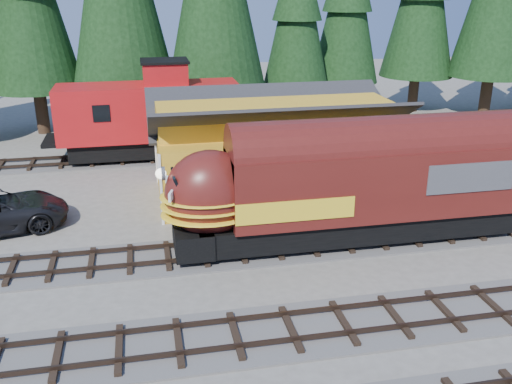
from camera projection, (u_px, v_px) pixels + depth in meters
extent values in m
plane|color=#6B665B|center=(341.00, 293.00, 20.65)|extent=(120.00, 120.00, 0.00)
cube|color=#38281E|center=(510.00, 216.00, 26.76)|extent=(68.00, 0.08, 0.16)
cube|color=#4C4947|center=(90.00, 162.00, 35.28)|extent=(32.00, 3.20, 0.08)
cube|color=#38281E|center=(89.00, 162.00, 34.55)|extent=(32.00, 0.08, 0.16)
cube|color=#38281E|center=(90.00, 155.00, 35.87)|extent=(32.00, 0.08, 0.16)
cube|color=orange|center=(275.00, 163.00, 29.69)|extent=(12.00, 6.00, 3.40)
cube|color=yellow|center=(275.00, 117.00, 28.83)|extent=(11.88, 3.30, 1.44)
cube|color=white|center=(158.00, 166.00, 27.47)|extent=(0.06, 2.40, 0.60)
cone|color=black|center=(297.00, 11.00, 42.09)|extent=(5.15, 5.15, 11.73)
cone|color=black|center=(348.00, 2.00, 44.76)|extent=(5.46, 5.46, 12.43)
cube|color=black|center=(355.00, 224.00, 24.39)|extent=(13.56, 2.43, 1.05)
cube|color=#531713|center=(375.00, 179.00, 23.85)|extent=(12.37, 2.85, 2.85)
ellipsoid|color=#531713|center=(210.00, 193.00, 22.59)|extent=(3.62, 2.80, 3.52)
cube|color=#38383A|center=(453.00, 167.00, 24.39)|extent=(3.81, 2.91, 1.24)
sphere|color=white|center=(161.00, 174.00, 21.90)|extent=(0.42, 0.42, 0.42)
cube|color=black|center=(151.00, 145.00, 35.70)|extent=(9.84, 2.54, 1.09)
cube|color=red|center=(149.00, 111.00, 34.93)|extent=(10.93, 3.17, 3.28)
cube|color=red|center=(165.00, 73.00, 34.33)|extent=(2.62, 2.40, 1.31)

